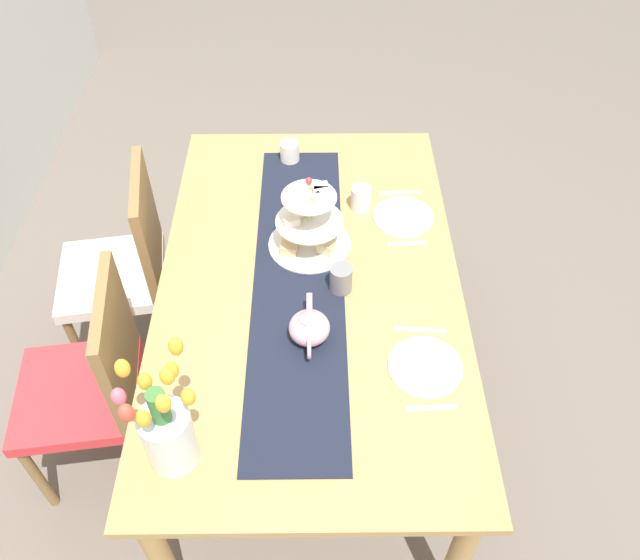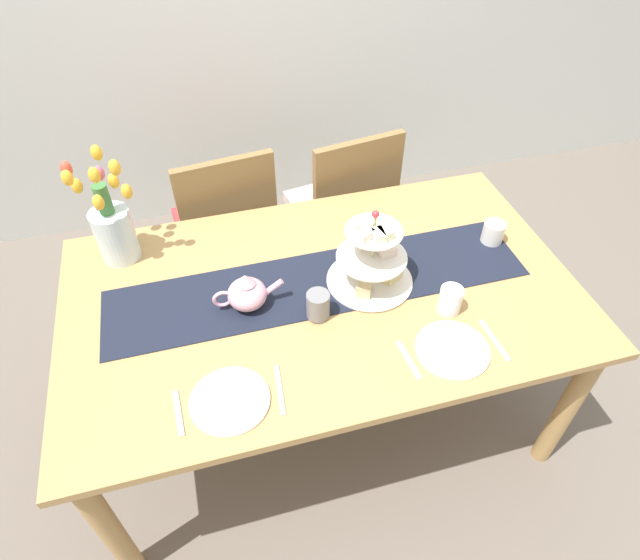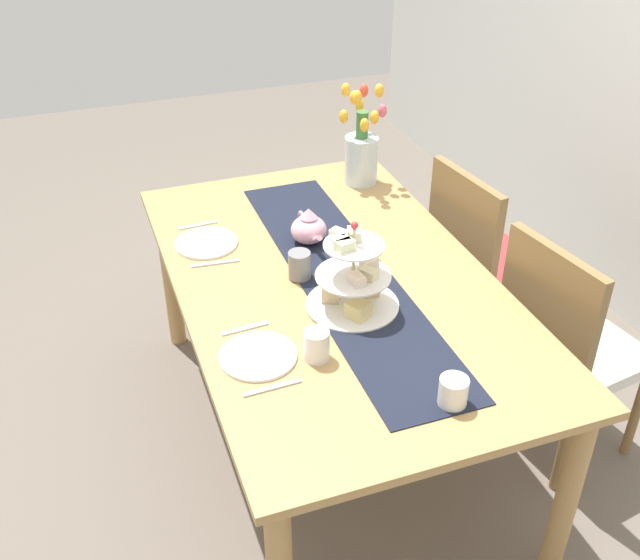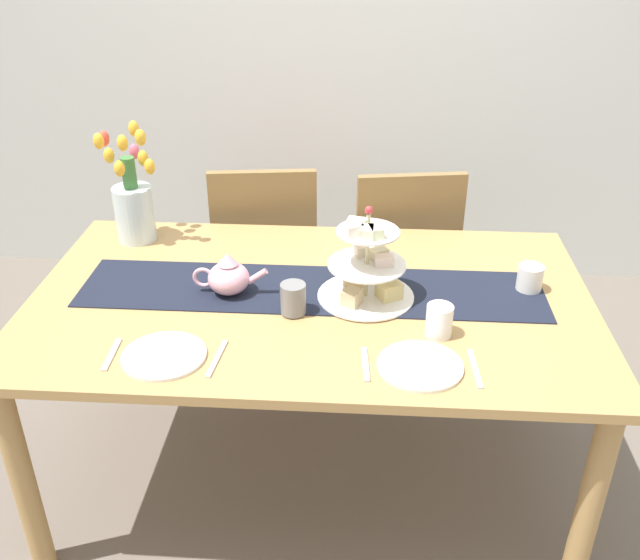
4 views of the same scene
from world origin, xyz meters
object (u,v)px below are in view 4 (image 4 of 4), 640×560
Objects in this scene: chair_left at (266,253)px; dinner_plate_right at (420,366)px; mug_white_text at (439,321)px; dining_table at (311,320)px; knife_right at (475,368)px; chair_right at (401,257)px; fork_left at (112,354)px; mug_grey at (293,298)px; tiered_cake_stand at (367,270)px; dinner_plate_left at (164,356)px; tulip_vase at (133,202)px; knife_left at (217,358)px; cream_jug at (530,278)px; fork_right at (365,364)px; teapot at (228,277)px.

chair_left is 3.96× the size of dinner_plate_right.
dinner_plate_right is at bearing -110.56° from mug_white_text.
knife_right is at bearing -37.39° from dining_table.
dining_table is at bearing -71.48° from chair_left.
chair_left is at bearing -179.97° from chair_right.
dinner_plate_right is 0.18m from mug_white_text.
mug_white_text is at bearing 10.13° from fork_left.
mug_white_text is (0.06, 0.16, 0.04)m from dinner_plate_right.
mug_grey is at bearing 153.86° from knife_right.
dinner_plate_left is at bearing -146.92° from tiered_cake_stand.
knife_left is at bearing -59.12° from tulip_vase.
mug_white_text reaches higher than knife_left.
chair_right is at bearing 93.54° from mug_white_text.
mug_grey is (-0.73, -0.19, 0.01)m from cream_jug.
chair_right is 5.35× the size of knife_right.
chair_right reaches higher than dining_table.
cream_jug is at bearing 25.68° from knife_left.
tulip_vase is (-0.83, 0.37, 0.04)m from tiered_cake_stand.
fork_right is 0.88× the size of knife_right.
fork_right is at bearing -39.49° from teapot.
teapot is (-0.26, 0.00, 0.15)m from dining_table.
chair_left is 1.20m from fork_right.
mug_grey is (0.62, -0.47, -0.09)m from tulip_vase.
fork_left and knife_right have the same top height.
dining_table is at bearing 67.86° from mug_grey.
fork_left is (0.14, -0.72, -0.14)m from tulip_vase.
chair_left is 0.57m from chair_right.
knife_right is 1.79× the size of mug_grey.
dining_table is 0.70m from cream_jug.
mug_white_text reaches higher than fork_left.
cream_jug is at bearing -11.97° from tulip_vase.
mug_grey reaches higher than knife_right.
knife_left is 0.31m from mug_grey.
fork_left is 0.69m from fork_right.
tulip_vase is 1.85× the size of dinner_plate_right.
dinner_plate_left is 0.84m from knife_right.
chair_right is at bearing 66.76° from dining_table.
chair_right is 1.14m from fork_right.
tulip_vase is at bearing 156.12° from tiered_cake_stand.
cream_jug is 0.57m from dinner_plate_right.
chair_right reaches higher than fork_right.
mug_grey is at bearing -112.14° from dining_table.
tiered_cake_stand is 0.29m from mug_white_text.
chair_right is 1.32m from dinner_plate_left.
dinner_plate_left is 1.53× the size of fork_right.
tulip_vase is at bearing 142.37° from mug_grey.
tiered_cake_stand is 1.79× the size of knife_right.
dining_table is 0.26m from tiered_cake_stand.
tulip_vase is 2.51× the size of knife_right.
tiered_cake_stand is 1.32× the size of dinner_plate_left.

